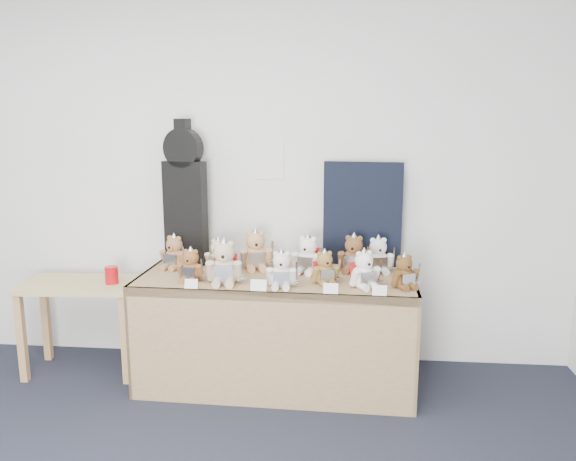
# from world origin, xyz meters

# --- Properties ---
(room_shell) EXTENTS (6.00, 6.00, 6.00)m
(room_shell) POSITION_xyz_m (0.79, 2.49, 1.51)
(room_shell) COLOR white
(room_shell) RESTS_ON floor
(display_table) EXTENTS (1.85, 0.81, 0.76)m
(display_table) POSITION_xyz_m (0.89, 1.99, 0.60)
(display_table) COLOR brown
(display_table) RESTS_ON floor
(side_table) EXTENTS (0.82, 0.49, 0.67)m
(side_table) POSITION_xyz_m (-0.50, 2.10, 0.54)
(side_table) COLOR tan
(side_table) RESTS_ON floor
(guitar_case) EXTENTS (0.33, 0.17, 1.03)m
(guitar_case) POSITION_xyz_m (0.21, 2.33, 1.26)
(guitar_case) COLOR black
(guitar_case) RESTS_ON display_table
(navy_board) EXTENTS (0.55, 0.09, 0.74)m
(navy_board) POSITION_xyz_m (1.47, 2.39, 1.13)
(navy_board) COLOR black
(navy_board) RESTS_ON display_table
(red_cup) EXTENTS (0.09, 0.09, 0.12)m
(red_cup) POSITION_xyz_m (-0.26, 2.08, 0.73)
(red_cup) COLOR #AA0B11
(red_cup) RESTS_ON side_table
(teddy_front_far_left) EXTENTS (0.20, 0.17, 0.24)m
(teddy_front_far_left) POSITION_xyz_m (0.36, 1.88, 0.86)
(teddy_front_far_left) COLOR brown
(teddy_front_far_left) RESTS_ON display_table
(teddy_front_left) EXTENTS (0.26, 0.22, 0.32)m
(teddy_front_left) POSITION_xyz_m (0.59, 1.85, 0.88)
(teddy_front_left) COLOR tan
(teddy_front_left) RESTS_ON display_table
(teddy_front_centre) EXTENTS (0.21, 0.17, 0.26)m
(teddy_front_centre) POSITION_xyz_m (0.96, 1.81, 0.86)
(teddy_front_centre) COLOR silver
(teddy_front_centre) RESTS_ON display_table
(teddy_front_right) EXTENTS (0.20, 0.19, 0.24)m
(teddy_front_right) POSITION_xyz_m (1.22, 1.91, 0.85)
(teddy_front_right) COLOR olive
(teddy_front_right) RESTS_ON display_table
(teddy_front_far_right) EXTENTS (0.22, 0.21, 0.27)m
(teddy_front_far_right) POSITION_xyz_m (1.46, 1.85, 0.87)
(teddy_front_far_right) COLOR white
(teddy_front_far_right) RESTS_ON display_table
(teddy_front_end) EXTENTS (0.20, 0.19, 0.24)m
(teddy_front_end) POSITION_xyz_m (1.71, 1.86, 0.85)
(teddy_front_end) COLOR brown
(teddy_front_end) RESTS_ON display_table
(teddy_back_left) EXTENTS (0.20, 0.19, 0.25)m
(teddy_back_left) POSITION_xyz_m (0.48, 2.16, 0.86)
(teddy_back_left) COLOR #C6B590
(teddy_back_left) RESTS_ON display_table
(teddy_back_centre_left) EXTENTS (0.26, 0.23, 0.31)m
(teddy_back_centre_left) POSITION_xyz_m (0.73, 2.21, 0.88)
(teddy_back_centre_left) COLOR tan
(teddy_back_centre_left) RESTS_ON display_table
(teddy_back_centre_right) EXTENTS (0.23, 0.22, 0.29)m
(teddy_back_centre_right) POSITION_xyz_m (1.10, 2.16, 0.87)
(teddy_back_centre_right) COLOR white
(teddy_back_centre_right) RESTS_ON display_table
(teddy_back_right) EXTENTS (0.24, 0.21, 0.29)m
(teddy_back_right) POSITION_xyz_m (1.41, 2.21, 0.87)
(teddy_back_right) COLOR brown
(teddy_back_right) RESTS_ON display_table
(teddy_back_end) EXTENTS (0.23, 0.20, 0.27)m
(teddy_back_end) POSITION_xyz_m (1.57, 2.21, 0.87)
(teddy_back_end) COLOR silver
(teddy_back_end) RESTS_ON display_table
(teddy_back_far_left) EXTENTS (0.21, 0.20, 0.26)m
(teddy_back_far_left) POSITION_xyz_m (0.16, 2.18, 0.87)
(teddy_back_far_left) COLOR #946A45
(teddy_back_far_left) RESTS_ON display_table
(entry_card_a) EXTENTS (0.08, 0.02, 0.06)m
(entry_card_a) POSITION_xyz_m (0.41, 1.71, 0.79)
(entry_card_a) COLOR silver
(entry_card_a) RESTS_ON display_table
(entry_card_b) EXTENTS (0.10, 0.02, 0.07)m
(entry_card_b) POSITION_xyz_m (0.83, 1.70, 0.80)
(entry_card_b) COLOR silver
(entry_card_b) RESTS_ON display_table
(entry_card_c) EXTENTS (0.09, 0.02, 0.06)m
(entry_card_c) POSITION_xyz_m (1.26, 1.69, 0.79)
(entry_card_c) COLOR silver
(entry_card_c) RESTS_ON display_table
(entry_card_d) EXTENTS (0.09, 0.02, 0.06)m
(entry_card_d) POSITION_xyz_m (1.55, 1.68, 0.79)
(entry_card_d) COLOR silver
(entry_card_d) RESTS_ON display_table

